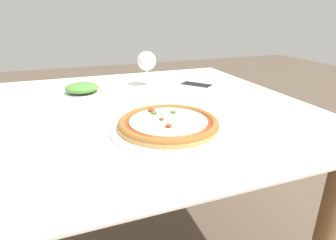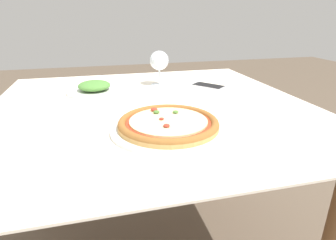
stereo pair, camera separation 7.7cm
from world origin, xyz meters
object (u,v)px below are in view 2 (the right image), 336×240
pizza_plate (168,124)px  cell_phone (208,86)px  wine_glass_far_left (159,62)px  side_plate (94,88)px  dining_table (153,129)px  fork (50,120)px

pizza_plate → cell_phone: bearing=55.1°
wine_glass_far_left → side_plate: bearing=-169.6°
cell_phone → side_plate: (-0.47, 0.04, 0.01)m
wine_glass_far_left → side_plate: size_ratio=0.69×
dining_table → wine_glass_far_left: 0.34m
fork → cell_phone: size_ratio=1.09×
dining_table → cell_phone: (0.28, 0.17, 0.10)m
dining_table → side_plate: bearing=132.4°
wine_glass_far_left → cell_phone: wine_glass_far_left is taller
pizza_plate → cell_phone: (0.28, 0.40, -0.01)m
cell_phone → side_plate: 0.48m
pizza_plate → fork: size_ratio=1.90×
side_plate → fork: bearing=-114.8°
dining_table → cell_phone: size_ratio=7.06×
pizza_plate → wine_glass_far_left: 0.51m
pizza_plate → cell_phone: size_ratio=2.06×
dining_table → wine_glass_far_left: bearing=72.1°
pizza_plate → wine_glass_far_left: (0.09, 0.49, 0.09)m
pizza_plate → fork: bearing=154.6°
dining_table → pizza_plate: (-0.00, -0.23, 0.11)m
pizza_plate → fork: pizza_plate is taller
fork → cell_phone: cell_phone is taller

